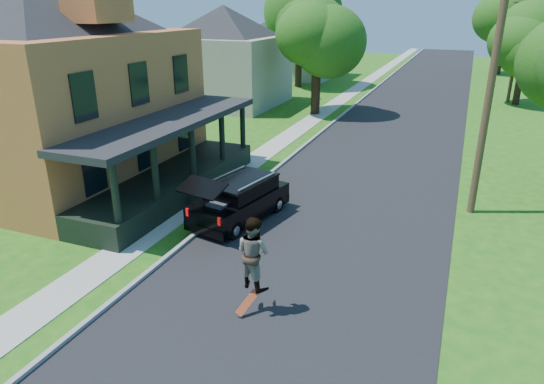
% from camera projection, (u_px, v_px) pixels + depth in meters
% --- Properties ---
extents(ground, '(140.00, 140.00, 0.00)m').
position_uv_depth(ground, '(275.00, 312.00, 12.26)').
color(ground, '#1E6313').
rests_on(ground, ground).
extents(street, '(8.00, 120.00, 0.02)m').
position_uv_depth(street, '(395.00, 131.00, 29.56)').
color(street, black).
rests_on(street, ground).
extents(curb, '(0.15, 120.00, 0.12)m').
position_uv_depth(curb, '(330.00, 125.00, 30.96)').
color(curb, gray).
rests_on(curb, ground).
extents(sidewalk, '(1.30, 120.00, 0.03)m').
position_uv_depth(sidewalk, '(307.00, 123.00, 31.50)').
color(sidewalk, '#9B9C93').
rests_on(sidewalk, ground).
extents(front_walk, '(6.50, 1.20, 0.03)m').
position_uv_depth(front_walk, '(120.00, 186.00, 20.74)').
color(front_walk, '#9B9C93').
rests_on(front_walk, ground).
extents(main_house, '(15.56, 15.56, 10.10)m').
position_uv_depth(main_house, '(41.00, 64.00, 20.09)').
color(main_house, '#D26D3D').
rests_on(main_house, ground).
extents(neighbor_house_mid, '(12.78, 12.78, 8.30)m').
position_uv_depth(neighbor_house_mid, '(224.00, 48.00, 36.17)').
color(neighbor_house_mid, '#9A9589').
rests_on(neighbor_house_mid, ground).
extents(neighbor_house_far, '(12.78, 12.78, 8.30)m').
position_uv_depth(neighbor_house_far, '(295.00, 36.00, 50.01)').
color(neighbor_house_far, '#9A9589').
rests_on(neighbor_house_far, ground).
extents(black_suv, '(2.44, 4.60, 2.04)m').
position_uv_depth(black_suv, '(240.00, 200.00, 17.18)').
color(black_suv, black).
rests_on(black_suv, ground).
extents(skateboarder, '(1.10, 0.98, 1.87)m').
position_uv_depth(skateboarder, '(253.00, 253.00, 11.82)').
color(skateboarder, black).
rests_on(skateboarder, ground).
extents(skateboard, '(0.45, 0.53, 0.57)m').
position_uv_depth(skateboard, '(247.00, 303.00, 12.04)').
color(skateboard, '#B8370F').
rests_on(skateboard, ground).
extents(tree_left_mid, '(5.96, 5.75, 8.84)m').
position_uv_depth(tree_left_mid, '(317.00, 28.00, 32.20)').
color(tree_left_mid, black).
rests_on(tree_left_mid, ground).
extents(tree_left_far, '(8.56, 8.38, 10.19)m').
position_uv_depth(tree_left_far, '(299.00, 13.00, 43.08)').
color(tree_left_far, black).
rests_on(tree_left_far, ground).
extents(tree_right_mid, '(6.06, 5.80, 7.38)m').
position_uv_depth(tree_right_mid, '(526.00, 38.00, 35.68)').
color(tree_right_mid, black).
rests_on(tree_right_mid, ground).
extents(tree_right_far, '(5.87, 5.74, 8.68)m').
position_uv_depth(tree_right_far, '(506.00, 21.00, 51.37)').
color(tree_right_far, black).
rests_on(tree_right_far, ground).
extents(utility_pole_near, '(1.61, 0.33, 8.11)m').
position_uv_depth(utility_pole_near, '(488.00, 100.00, 16.61)').
color(utility_pole_near, '#4B3023').
rests_on(utility_pole_near, ground).
extents(utility_pole_far, '(1.57, 0.45, 7.94)m').
position_uv_depth(utility_pole_far, '(517.00, 48.00, 36.91)').
color(utility_pole_far, '#4B3023').
rests_on(utility_pole_far, ground).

